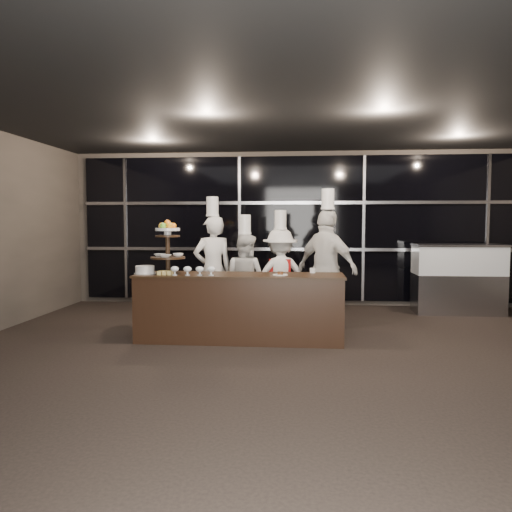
# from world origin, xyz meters

# --- Properties ---
(room) EXTENTS (10.00, 10.00, 10.00)m
(room) POSITION_xyz_m (0.00, 0.00, 1.50)
(room) COLOR black
(room) RESTS_ON ground
(window_wall) EXTENTS (8.60, 0.10, 2.80)m
(window_wall) POSITION_xyz_m (0.00, 4.94, 1.50)
(window_wall) COLOR black
(window_wall) RESTS_ON ground
(buffet_counter) EXTENTS (2.84, 0.74, 0.92)m
(buffet_counter) POSITION_xyz_m (-0.84, 1.93, 0.47)
(buffet_counter) COLOR black
(buffet_counter) RESTS_ON ground
(display_stand) EXTENTS (0.48, 0.48, 0.74)m
(display_stand) POSITION_xyz_m (-1.84, 1.93, 1.34)
(display_stand) COLOR black
(display_stand) RESTS_ON buffet_counter
(compotes) EXTENTS (0.60, 0.11, 0.12)m
(compotes) POSITION_xyz_m (-1.44, 1.71, 1.00)
(compotes) COLOR silver
(compotes) RESTS_ON buffet_counter
(layer_cake) EXTENTS (0.30, 0.30, 0.11)m
(layer_cake) POSITION_xyz_m (-2.15, 1.88, 0.97)
(layer_cake) COLOR white
(layer_cake) RESTS_ON buffet_counter
(pastry_squares) EXTENTS (0.20, 0.13, 0.05)m
(pastry_squares) POSITION_xyz_m (-1.83, 1.76, 0.95)
(pastry_squares) COLOR #D4BC67
(pastry_squares) RESTS_ON buffet_counter
(small_plate) EXTENTS (0.20, 0.20, 0.05)m
(small_plate) POSITION_xyz_m (-0.28, 1.83, 0.94)
(small_plate) COLOR white
(small_plate) RESTS_ON buffet_counter
(chef_cup) EXTENTS (0.08, 0.08, 0.07)m
(chef_cup) POSITION_xyz_m (0.16, 2.18, 0.96)
(chef_cup) COLOR white
(chef_cup) RESTS_ON buffet_counter
(display_case) EXTENTS (1.53, 0.67, 1.24)m
(display_case) POSITION_xyz_m (2.79, 4.30, 0.69)
(display_case) COLOR #A5A5AA
(display_case) RESTS_ON ground
(chef_a) EXTENTS (0.75, 0.65, 2.03)m
(chef_a) POSITION_xyz_m (-1.40, 3.04, 0.89)
(chef_a) COLOR silver
(chef_a) RESTS_ON ground
(chef_b) EXTENTS (0.88, 0.81, 1.75)m
(chef_b) POSITION_xyz_m (-0.89, 3.02, 0.74)
(chef_b) COLOR silver
(chef_b) RESTS_ON ground
(chef_c) EXTENTS (1.10, 0.81, 1.82)m
(chef_c) POSITION_xyz_m (-0.33, 3.17, 0.77)
(chef_c) COLOR white
(chef_c) RESTS_ON ground
(chef_d) EXTENTS (1.10, 1.04, 2.13)m
(chef_d) POSITION_xyz_m (0.40, 2.79, 0.93)
(chef_d) COLOR silver
(chef_d) RESTS_ON ground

